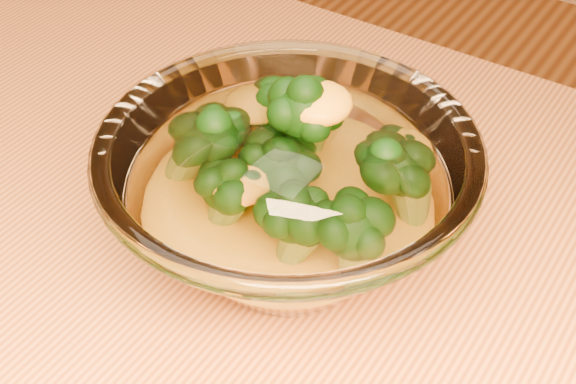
{
  "coord_description": "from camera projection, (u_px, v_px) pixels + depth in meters",
  "views": [
    {
      "loc": [
        0.17,
        -0.2,
        1.13
      ],
      "look_at": [
        -0.03,
        0.1,
        0.81
      ],
      "focal_mm": 50.0,
      "sensor_mm": 36.0,
      "label": 1
    }
  ],
  "objects": [
    {
      "name": "glass_bowl",
      "position": [
        288.0,
        198.0,
        0.49
      ],
      "size": [
        0.23,
        0.23,
        0.1
      ],
      "color": "white",
      "rests_on": "table"
    },
    {
      "name": "cheese_sauce",
      "position": [
        288.0,
        223.0,
        0.5
      ],
      "size": [
        0.13,
        0.13,
        0.04
      ],
      "primitive_type": "ellipsoid",
      "color": "orange",
      "rests_on": "glass_bowl"
    },
    {
      "name": "broccoli_heap",
      "position": [
        292.0,
        165.0,
        0.49
      ],
      "size": [
        0.17,
        0.13,
        0.09
      ],
      "color": "black",
      "rests_on": "cheese_sauce"
    }
  ]
}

